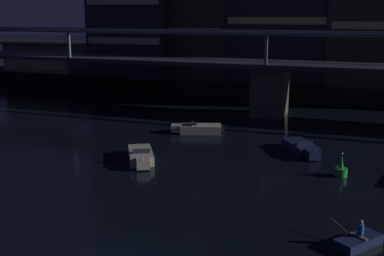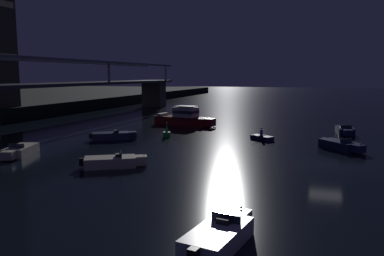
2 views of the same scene
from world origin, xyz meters
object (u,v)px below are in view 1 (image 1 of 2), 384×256
at_px(dinghy_with_paddler, 358,241).
at_px(waterfront_pavilion, 46,57).
at_px(river_bridge, 270,75).
at_px(channel_buoy, 341,170).
at_px(speedboat_mid_center, 141,156).
at_px(speedboat_mid_left, 301,148).
at_px(speedboat_far_left, 198,129).

bearing_deg(dinghy_with_paddler, waterfront_pavilion, 139.63).
bearing_deg(river_bridge, waterfront_pavilion, 162.94).
height_order(waterfront_pavilion, dinghy_with_paddler, waterfront_pavilion).
bearing_deg(channel_buoy, speedboat_mid_center, -173.85).
distance_m(waterfront_pavilion, dinghy_with_paddler, 64.95).
relative_size(waterfront_pavilion, channel_buoy, 7.05).
bearing_deg(speedboat_mid_left, dinghy_with_paddler, -72.57).
distance_m(waterfront_pavilion, channel_buoy, 57.29).
height_order(speedboat_mid_left, dinghy_with_paddler, dinghy_with_paddler).
relative_size(river_bridge, channel_buoy, 58.52).
bearing_deg(speedboat_mid_left, speedboat_mid_center, -149.73).
xyz_separation_m(waterfront_pavilion, dinghy_with_paddler, (49.38, -41.98, -4.16)).
bearing_deg(dinghy_with_paddler, channel_buoy, 98.00).
relative_size(river_bridge, speedboat_mid_center, 21.19).
bearing_deg(channel_buoy, waterfront_pavilion, 146.89).
bearing_deg(river_bridge, speedboat_mid_center, -105.88).
xyz_separation_m(river_bridge, waterfront_pavilion, (-38.83, 11.91, -0.15)).
distance_m(waterfront_pavilion, speedboat_mid_left, 51.67).
height_order(speedboat_far_left, dinghy_with_paddler, dinghy_with_paddler).
distance_m(waterfront_pavilion, speedboat_far_left, 41.15).
xyz_separation_m(speedboat_mid_left, channel_buoy, (3.47, -5.11, 0.06)).
bearing_deg(speedboat_mid_center, river_bridge, 74.12).
height_order(speedboat_mid_left, speedboat_mid_center, same).
relative_size(speedboat_mid_center, dinghy_with_paddler, 1.77).
distance_m(speedboat_mid_center, channel_buoy, 15.08).
bearing_deg(river_bridge, speedboat_far_left, -113.73).
distance_m(speedboat_mid_left, dinghy_with_paddler, 16.63).
xyz_separation_m(river_bridge, dinghy_with_paddler, (10.55, -30.06, -4.31)).
distance_m(river_bridge, waterfront_pavilion, 40.62).
height_order(speedboat_mid_center, dinghy_with_paddler, dinghy_with_paddler).
bearing_deg(dinghy_with_paddler, speedboat_mid_center, 151.02).
height_order(river_bridge, speedboat_mid_center, river_bridge).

